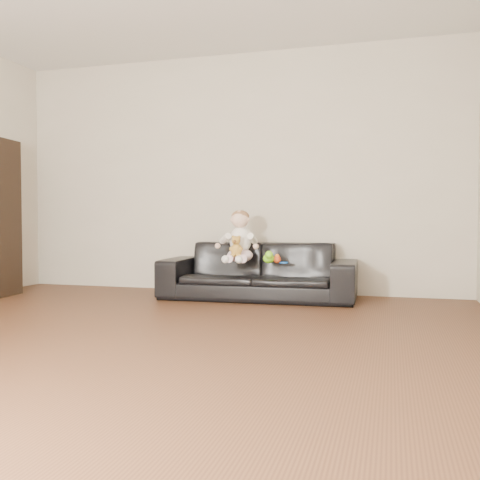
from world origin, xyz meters
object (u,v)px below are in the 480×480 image
(sofa, at_px, (258,271))
(toy_blue_disc, at_px, (283,262))
(toy_green, at_px, (269,258))
(toy_rattle, at_px, (277,259))
(baby, at_px, (240,239))
(teddy_bear, at_px, (236,246))

(sofa, relative_size, toy_blue_disc, 20.77)
(toy_green, bearing_deg, toy_rattle, 12.18)
(sofa, xyz_separation_m, toy_rattle, (0.22, -0.12, 0.13))
(toy_rattle, distance_m, toy_blue_disc, 0.08)
(toy_green, height_order, toy_rattle, toy_green)
(baby, relative_size, toy_green, 3.84)
(sofa, distance_m, baby, 0.37)
(toy_rattle, relative_size, toy_blue_disc, 0.83)
(sofa, xyz_separation_m, baby, (-0.16, -0.11, 0.32))
(toy_green, relative_size, toy_blue_disc, 1.45)
(toy_blue_disc, bearing_deg, baby, -175.96)
(baby, xyz_separation_m, toy_blue_disc, (0.43, 0.03, -0.22))
(baby, distance_m, toy_rattle, 0.42)
(sofa, bearing_deg, toy_green, -47.04)
(sofa, height_order, baby, baby)
(sofa, xyz_separation_m, teddy_bear, (-0.15, -0.26, 0.25))
(teddy_bear, distance_m, toy_blue_disc, 0.49)
(baby, height_order, toy_blue_disc, baby)
(baby, bearing_deg, sofa, 14.45)
(baby, distance_m, toy_blue_disc, 0.49)
(toy_rattle, xyz_separation_m, toy_blue_disc, (0.05, 0.05, -0.03))
(sofa, height_order, toy_rattle, sofa)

